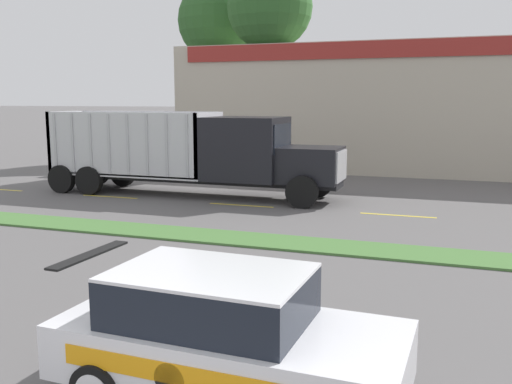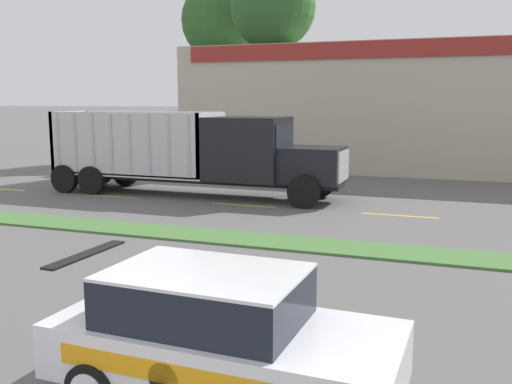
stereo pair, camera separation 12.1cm
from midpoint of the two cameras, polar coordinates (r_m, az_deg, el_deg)
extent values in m
cube|color=#477538|center=(14.55, 6.33, -5.36)|extent=(120.00, 1.45, 0.06)
cube|color=yellow|center=(22.61, -14.54, -0.45)|extent=(2.40, 0.14, 0.01)
cube|color=yellow|center=(20.12, -1.66, -1.32)|extent=(2.40, 0.14, 0.01)
cube|color=yellow|center=(18.89, 13.82, -2.28)|extent=(2.40, 0.14, 0.01)
cube|color=black|center=(22.27, -6.53, 1.32)|extent=(11.58, 1.33, 0.18)
cube|color=black|center=(20.57, 5.32, 2.73)|extent=(2.17, 1.99, 1.27)
cube|color=#B7B7BC|center=(20.33, 8.37, 2.60)|extent=(0.06, 1.70, 1.08)
cube|color=black|center=(21.26, -1.20, 4.39)|extent=(2.82, 2.43, 2.31)
cube|color=black|center=(20.77, 2.50, 5.39)|extent=(0.04, 2.06, 1.04)
cylinder|color=silver|center=(21.08, -5.82, 5.95)|extent=(0.14, 0.14, 1.21)
cube|color=silver|center=(23.45, -12.03, 1.94)|extent=(6.60, 2.43, 0.12)
cube|color=silver|center=(21.82, -4.87, 4.78)|extent=(0.16, 2.43, 2.42)
cube|color=silver|center=(25.16, -18.42, 4.92)|extent=(0.16, 2.43, 2.42)
cube|color=silver|center=(22.37, -13.64, 4.66)|extent=(6.60, 0.16, 2.42)
cube|color=silver|center=(24.30, -10.73, 5.10)|extent=(6.60, 0.16, 2.42)
cube|color=#B2B2B7|center=(23.99, -19.59, 4.68)|extent=(0.10, 0.04, 2.30)
cube|color=#B2B2B7|center=(23.48, -18.02, 4.67)|extent=(0.10, 0.04, 2.30)
cube|color=#B2B2B7|center=(22.99, -16.38, 4.66)|extent=(0.10, 0.04, 2.30)
cube|color=#B2B2B7|center=(22.52, -14.67, 4.65)|extent=(0.10, 0.04, 2.30)
cube|color=#B2B2B7|center=(22.07, -12.88, 4.63)|extent=(0.10, 0.04, 2.30)
cube|color=#B2B2B7|center=(21.64, -11.03, 4.61)|extent=(0.10, 0.04, 2.30)
cube|color=#B2B2B7|center=(21.23, -9.10, 4.58)|extent=(0.10, 0.04, 2.30)
cube|color=#B2B2B7|center=(20.85, -7.10, 4.54)|extent=(0.10, 0.04, 2.30)
cylinder|color=black|center=(19.54, 4.43, -0.01)|extent=(1.12, 0.30, 1.12)
cylinder|color=black|center=(21.82, 6.06, 0.93)|extent=(1.12, 0.30, 1.12)
cylinder|color=black|center=(24.05, -19.00, 1.24)|extent=(1.12, 0.30, 1.12)
cylinder|color=black|center=(25.94, -15.74, 1.94)|extent=(1.12, 0.30, 1.12)
cylinder|color=black|center=(23.27, -16.49, 1.11)|extent=(1.12, 0.30, 1.12)
cylinder|color=black|center=(25.22, -13.32, 1.84)|extent=(1.12, 0.30, 1.12)
cube|color=white|center=(7.21, -3.09, -15.44)|extent=(4.29, 1.97, 0.68)
cube|color=black|center=(7.07, -5.04, -10.41)|extent=(2.38, 1.69, 0.59)
cube|color=white|center=(6.97, -5.08, -7.98)|extent=(2.38, 1.69, 0.04)
cube|color=black|center=(7.88, -16.74, -6.03)|extent=(0.25, 1.48, 0.03)
cube|color=orange|center=(6.43, -6.69, -18.03)|extent=(3.39, 0.12, 0.24)
cylinder|color=black|center=(6.60, -9.25, -18.00)|extent=(0.37, 0.02, 0.37)
cylinder|color=black|center=(7.74, 9.06, -16.49)|extent=(0.66, 0.22, 0.65)
cylinder|color=silver|center=(7.84, 9.24, -16.17)|extent=(0.46, 0.03, 0.46)
cylinder|color=black|center=(8.62, -8.79, -13.74)|extent=(0.66, 0.22, 0.65)
cylinder|color=silver|center=(8.70, -8.44, -13.50)|extent=(0.46, 0.03, 0.46)
cylinder|color=brown|center=(30.92, 1.23, 9.10)|extent=(0.62, 0.62, 7.26)
sphere|color=#2D5B28|center=(31.30, 1.26, 18.05)|extent=(4.49, 4.49, 4.49)
cylinder|color=brown|center=(35.91, -3.67, 8.91)|extent=(0.43, 0.43, 7.04)
sphere|color=#2D5B28|center=(36.23, -3.75, 16.71)|extent=(5.08, 5.08, 5.08)
camera|label=1|loc=(0.06, -90.26, -0.04)|focal=40.00mm
camera|label=2|loc=(0.06, 89.74, 0.04)|focal=40.00mm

